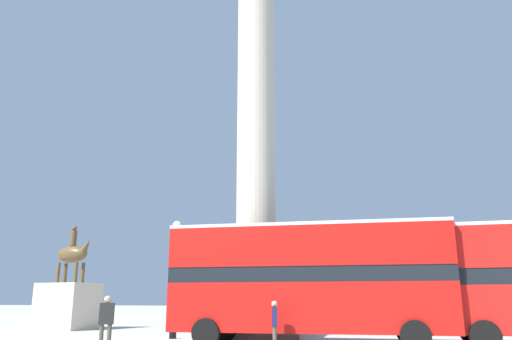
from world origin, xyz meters
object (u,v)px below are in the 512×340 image
Objects in this scene: bus_a at (309,278)px; pedestrian_by_plinth at (275,323)px; street_lamp at (175,274)px; equestrian_statue at (68,299)px; monument_column at (256,182)px; pedestrian_near_lamp at (106,320)px.

bus_a is 2.59m from pedestrian_by_plinth.
street_lamp reaches higher than bus_a.
equestrian_statue is (-14.80, 6.98, -0.77)m from bus_a.
pedestrian_by_plinth is at bearing -70.14° from monument_column.
street_lamp is 2.89× the size of pedestrian_near_lamp.
monument_column is at bearing 126.26° from bus_a.
bus_a is 6.42× the size of pedestrian_by_plinth.
pedestrian_by_plinth is (5.34, -3.99, -1.86)m from street_lamp.
equestrian_statue is 9.88m from street_lamp.
street_lamp is at bearing 159.38° from bus_a.
equestrian_statue reaches higher than bus_a.
pedestrian_by_plinth is (-0.93, -1.86, -1.54)m from bus_a.
bus_a is at bearing -12.39° from equestrian_statue.
monument_column is 10.08m from pedestrian_near_lamp.
bus_a is 6.62m from street_lamp.
monument_column reaches higher than equestrian_statue.
street_lamp is at bearing 41.42° from pedestrian_by_plinth.
street_lamp is 5.92m from pedestrian_near_lamp.
bus_a is 5.82× the size of pedestrian_near_lamp.
monument_column is 1.92× the size of bus_a.
street_lamp is (-6.26, 2.13, 0.33)m from bus_a.
street_lamp is at bearing -111.16° from pedestrian_near_lamp.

